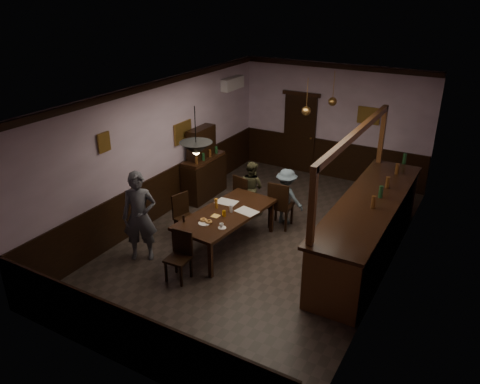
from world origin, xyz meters
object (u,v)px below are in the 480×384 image
Objects in this scene: chair_far_left at (244,194)px; person_seated_right at (286,197)px; chair_far_right at (280,203)px; person_standing at (140,217)px; chair_near at (180,253)px; sideboard at (204,170)px; pendant_brass_mid at (306,111)px; pendant_brass_far at (332,102)px; soda_can at (224,213)px; coffee_cup at (221,225)px; chair_side at (184,214)px; person_seated_left at (251,187)px; dining_table at (226,215)px; bar_counter at (368,227)px; pendant_iron at (196,148)px.

person_seated_right reaches higher than chair_far_left.
chair_far_right is 0.61× the size of person_standing.
chair_near is at bearing 109.48° from chair_far_left.
sideboard reaches higher than person_seated_right.
person_standing is 2.15× the size of pendant_brass_mid.
sideboard is at bearing -146.32° from pendant_brass_far.
soda_can is at bearing 120.08° from chair_far_left.
sideboard is (-1.96, 2.34, -0.11)m from coffee_cup.
person_seated_right reaches higher than chair_side.
chair_near is 5.19m from pendant_brass_far.
chair_near is 0.90m from coffee_cup.
person_seated_left is (0.87, 2.73, -0.26)m from person_standing.
pendant_brass_mid reaches higher than sideboard.
chair_side is 11.80× the size of coffee_cup.
chair_far_left is at bearing -118.05° from pendant_brass_far.
chair_side is at bearing -122.25° from pendant_brass_mid.
person_standing is at bearing -135.67° from dining_table.
pendant_brass_mid is (1.77, 3.50, 1.43)m from person_standing.
person_seated_right is 1.88m from pendant_brass_mid.
chair_far_left is 0.80× the size of person_seated_left.
coffee_cup is at bearing -96.95° from pendant_brass_mid.
bar_counter reaches higher than person_seated_left.
pendant_brass_far is (0.22, 2.24, 1.72)m from chair_far_right.
bar_counter is at bearing -56.52° from chair_side.
dining_table is 2.54× the size of chair_near.
chair_far_left reaches higher than soda_can.
pendant_brass_mid reaches higher than dining_table.
chair_side is 3.62m from bar_counter.
person_standing is at bearing -116.89° from pendant_brass_mid.
pendant_brass_mid is at bearing -81.36° from person_seated_right.
pendant_brass_mid reaches higher than bar_counter.
person_standing reaches higher than person_seated_right.
pendant_brass_far is (0.20, 1.10, 0.00)m from pendant_brass_mid.
chair_side is 0.77× the size of person_seated_left.
person_seated_left reaches higher than chair_far_left.
chair_near is at bearing -63.20° from sideboard.
bar_counter is at bearing 170.61° from chair_far_right.
person_seated_right is at bearing 85.99° from coffee_cup.
coffee_cup reaches higher than dining_table.
chair_far_right is (0.92, -0.10, 0.04)m from chair_far_left.
chair_side is at bearing -116.20° from pendant_brass_far.
dining_table is 2.34× the size of chair_far_left.
chair_far_left is at bearing 96.98° from pendant_iron.
chair_near reaches higher than dining_table.
person_seated_left is at bearing -139.54° from pendant_brass_mid.
chair_side reaches higher than soda_can.
coffee_cup is at bearing -97.88° from pendant_brass_far.
person_seated_left is (0.64, 1.68, 0.09)m from chair_side.
pendant_brass_far reaches higher than person_seated_right.
chair_far_right is at bearing 21.53° from person_standing.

